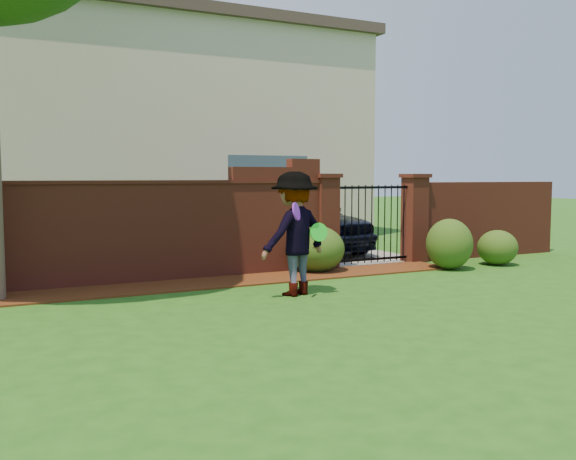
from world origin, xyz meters
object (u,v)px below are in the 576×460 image
car (304,220)px  frisbee_purple (296,211)px  frisbee_green (319,232)px  man (296,234)px

car → frisbee_purple: 6.08m
frisbee_purple → car: bearing=60.7°
frisbee_purple → frisbee_green: bearing=23.7°
man → frisbee_purple: man is taller
frisbee_purple → frisbee_green: 0.64m
car → man: man is taller
car → man: bearing=-123.7°
frisbee_green → frisbee_purple: bearing=-156.3°
frisbee_green → car: bearing=64.0°
car → frisbee_green: (-2.47, -5.06, 0.20)m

